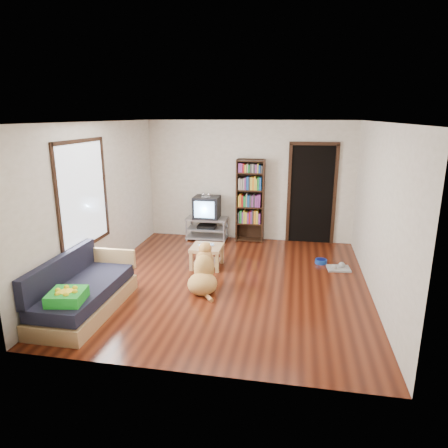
% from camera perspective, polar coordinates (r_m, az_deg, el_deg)
% --- Properties ---
extents(ground, '(5.00, 5.00, 0.00)m').
position_cam_1_polar(ground, '(6.76, 0.81, -8.24)').
color(ground, '#5E2210').
rests_on(ground, ground).
extents(ceiling, '(5.00, 5.00, 0.00)m').
position_cam_1_polar(ceiling, '(6.19, 0.90, 14.38)').
color(ceiling, white).
rests_on(ceiling, ground).
extents(wall_back, '(4.50, 0.00, 4.50)m').
position_cam_1_polar(wall_back, '(8.78, 3.61, 6.10)').
color(wall_back, silver).
rests_on(wall_back, ground).
extents(wall_front, '(4.50, 0.00, 4.50)m').
position_cam_1_polar(wall_front, '(4.00, -5.20, -5.21)').
color(wall_front, silver).
rests_on(wall_front, ground).
extents(wall_left, '(0.00, 5.00, 5.00)m').
position_cam_1_polar(wall_left, '(7.07, -17.45, 3.19)').
color(wall_left, silver).
rests_on(wall_left, ground).
extents(wall_right, '(0.00, 5.00, 5.00)m').
position_cam_1_polar(wall_right, '(6.38, 21.20, 1.59)').
color(wall_right, silver).
rests_on(wall_right, ground).
extents(green_cushion, '(0.49, 0.49, 0.14)m').
position_cam_1_polar(green_cushion, '(5.47, -21.53, -9.62)').
color(green_cushion, green).
rests_on(green_cushion, sofa).
extents(laptop, '(0.33, 0.27, 0.02)m').
position_cam_1_polar(laptop, '(7.23, -2.52, -3.15)').
color(laptop, silver).
rests_on(laptop, coffee_table).
extents(dog_bowl, '(0.22, 0.22, 0.08)m').
position_cam_1_polar(dog_bowl, '(7.76, 13.68, -5.20)').
color(dog_bowl, navy).
rests_on(dog_bowl, ground).
extents(grey_rag, '(0.43, 0.36, 0.03)m').
position_cam_1_polar(grey_rag, '(7.56, 16.04, -6.12)').
color(grey_rag, '#AAAAAA').
rests_on(grey_rag, ground).
extents(window, '(0.03, 1.46, 1.70)m').
position_cam_1_polar(window, '(6.60, -19.46, 3.96)').
color(window, white).
rests_on(window, wall_left).
extents(doorway, '(1.03, 0.05, 2.19)m').
position_cam_1_polar(doorway, '(8.74, 12.42, 4.52)').
color(doorway, black).
rests_on(doorway, wall_back).
extents(tv_stand, '(0.90, 0.45, 0.50)m').
position_cam_1_polar(tv_stand, '(8.92, -2.45, -0.53)').
color(tv_stand, '#99999E').
rests_on(tv_stand, ground).
extents(crt_tv, '(0.55, 0.52, 0.58)m').
position_cam_1_polar(crt_tv, '(8.82, -2.45, 2.48)').
color(crt_tv, black).
rests_on(crt_tv, tv_stand).
extents(bookshelf, '(0.60, 0.30, 1.80)m').
position_cam_1_polar(bookshelf, '(8.68, 3.78, 3.98)').
color(bookshelf, black).
rests_on(bookshelf, ground).
extents(sofa, '(0.80, 1.80, 0.80)m').
position_cam_1_polar(sofa, '(6.06, -19.54, -9.36)').
color(sofa, tan).
rests_on(sofa, ground).
extents(coffee_table, '(0.55, 0.55, 0.40)m').
position_cam_1_polar(coffee_table, '(7.30, -2.45, -4.06)').
color(coffee_table, tan).
rests_on(coffee_table, ground).
extents(dog, '(0.50, 0.89, 0.75)m').
position_cam_1_polar(dog, '(6.40, -2.93, -6.98)').
color(dog, tan).
rests_on(dog, ground).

